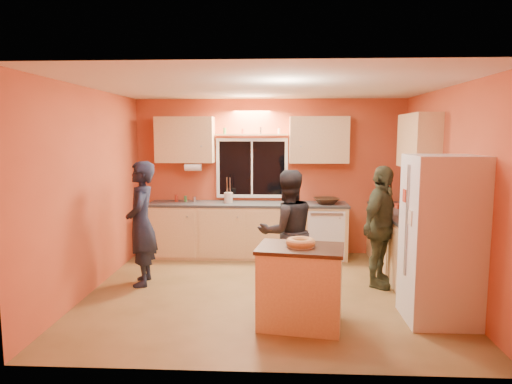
# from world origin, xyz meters

# --- Properties ---
(ground) EXTENTS (4.50, 4.50, 0.00)m
(ground) POSITION_xyz_m (0.00, 0.00, 0.00)
(ground) COLOR brown
(ground) RESTS_ON ground
(room_shell) EXTENTS (4.54, 4.04, 2.61)m
(room_shell) POSITION_xyz_m (0.12, 0.41, 1.62)
(room_shell) COLOR #C85733
(room_shell) RESTS_ON ground
(back_counter) EXTENTS (4.23, 0.62, 0.90)m
(back_counter) POSITION_xyz_m (0.01, 1.70, 0.45)
(back_counter) COLOR tan
(back_counter) RESTS_ON ground
(right_counter) EXTENTS (0.62, 1.84, 0.90)m
(right_counter) POSITION_xyz_m (1.95, 0.50, 0.45)
(right_counter) COLOR tan
(right_counter) RESTS_ON ground
(refrigerator) EXTENTS (0.72, 0.70, 1.80)m
(refrigerator) POSITION_xyz_m (1.89, -0.80, 0.90)
(refrigerator) COLOR silver
(refrigerator) RESTS_ON ground
(island) EXTENTS (0.97, 0.73, 0.86)m
(island) POSITION_xyz_m (0.38, -1.02, 0.43)
(island) COLOR tan
(island) RESTS_ON ground
(bundt_pastry) EXTENTS (0.31, 0.31, 0.09)m
(bundt_pastry) POSITION_xyz_m (0.38, -1.02, 0.90)
(bundt_pastry) COLOR tan
(bundt_pastry) RESTS_ON island
(person_left) EXTENTS (0.50, 0.67, 1.66)m
(person_left) POSITION_xyz_m (-1.68, 0.24, 0.83)
(person_left) COLOR black
(person_left) RESTS_ON ground
(person_center) EXTENTS (0.92, 0.82, 1.58)m
(person_center) POSITION_xyz_m (0.26, 0.01, 0.79)
(person_center) COLOR black
(person_center) RESTS_ON ground
(person_right) EXTENTS (0.85, 1.00, 1.61)m
(person_right) POSITION_xyz_m (1.50, 0.32, 0.81)
(person_right) COLOR #313522
(person_right) RESTS_ON ground
(mixing_bowl) EXTENTS (0.46, 0.46, 0.10)m
(mixing_bowl) POSITION_xyz_m (0.92, 1.66, 0.95)
(mixing_bowl) COLOR black
(mixing_bowl) RESTS_ON back_counter
(utensil_crock) EXTENTS (0.14, 0.14, 0.17)m
(utensil_crock) POSITION_xyz_m (-0.67, 1.69, 0.99)
(utensil_crock) COLOR beige
(utensil_crock) RESTS_ON back_counter
(potted_plant) EXTENTS (0.29, 0.26, 0.28)m
(potted_plant) POSITION_xyz_m (1.92, 0.52, 1.04)
(potted_plant) COLOR gray
(potted_plant) RESTS_ON right_counter
(red_box) EXTENTS (0.17, 0.14, 0.07)m
(red_box) POSITION_xyz_m (2.01, 1.28, 0.94)
(red_box) COLOR #A92E1A
(red_box) RESTS_ON right_counter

